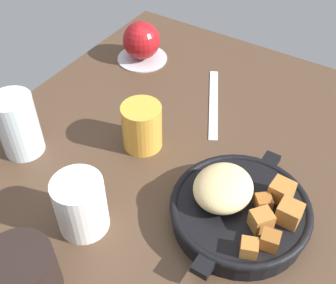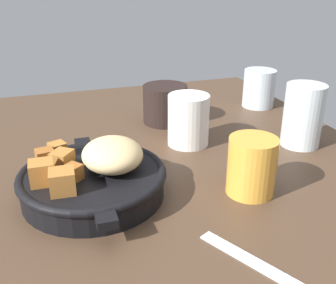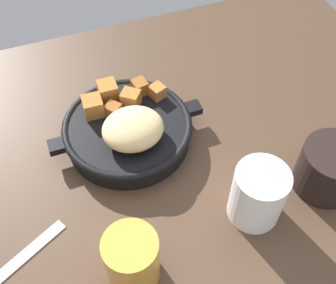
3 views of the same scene
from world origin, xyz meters
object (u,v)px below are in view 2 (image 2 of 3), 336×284
(cast_iron_skillet, at_px, (94,177))
(butter_knife, at_px, (284,278))
(water_glass_short, at_px, (259,88))
(juice_glass_amber, at_px, (252,166))
(white_creamer_pitcher, at_px, (188,120))
(coffee_mug_dark, at_px, (165,104))
(water_glass_tall, at_px, (303,115))

(cast_iron_skillet, distance_m, butter_knife, 0.28)
(cast_iron_skillet, height_order, water_glass_short, water_glass_short)
(butter_knife, bearing_deg, juice_glass_amber, 135.42)
(white_creamer_pitcher, bearing_deg, juice_glass_amber, 7.54)
(coffee_mug_dark, bearing_deg, cast_iron_skillet, -36.39)
(coffee_mug_dark, relative_size, white_creamer_pitcher, 0.98)
(water_glass_tall, height_order, coffee_mug_dark, water_glass_tall)
(cast_iron_skillet, xyz_separation_m, juice_glass_amber, (0.06, 0.21, 0.01))
(cast_iron_skillet, bearing_deg, butter_knife, 35.19)
(water_glass_tall, height_order, juice_glass_amber, water_glass_tall)
(water_glass_tall, bearing_deg, water_glass_short, 170.17)
(cast_iron_skillet, relative_size, water_glass_tall, 2.22)
(butter_knife, bearing_deg, cast_iron_skillet, -172.29)
(water_glass_tall, height_order, water_glass_short, water_glass_tall)
(butter_knife, distance_m, water_glass_tall, 0.36)
(cast_iron_skillet, distance_m, juice_glass_amber, 0.22)
(cast_iron_skillet, xyz_separation_m, water_glass_short, (-0.27, 0.41, 0.01))
(butter_knife, xyz_separation_m, water_glass_tall, (-0.28, 0.22, 0.05))
(water_glass_tall, relative_size, coffee_mug_dark, 1.25)
(butter_knife, height_order, coffee_mug_dark, coffee_mug_dark)
(white_creamer_pitcher, xyz_separation_m, juice_glass_amber, (0.18, 0.02, -0.00))
(coffee_mug_dark, xyz_separation_m, white_creamer_pitcher, (0.12, 0.01, 0.01))
(coffee_mug_dark, distance_m, white_creamer_pitcher, 0.12)
(cast_iron_skillet, bearing_deg, water_glass_short, 123.72)
(water_glass_tall, relative_size, juice_glass_amber, 1.35)
(water_glass_tall, bearing_deg, juice_glass_amber, -54.10)
(butter_knife, bearing_deg, water_glass_tall, 115.44)
(cast_iron_skillet, bearing_deg, coffee_mug_dark, 143.61)
(water_glass_tall, distance_m, juice_glass_amber, 0.20)
(butter_knife, bearing_deg, white_creamer_pitcher, 148.15)
(cast_iron_skillet, relative_size, butter_knife, 1.17)
(butter_knife, relative_size, water_glass_tall, 1.90)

